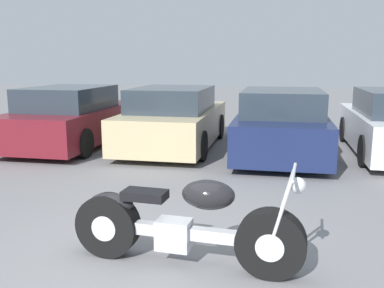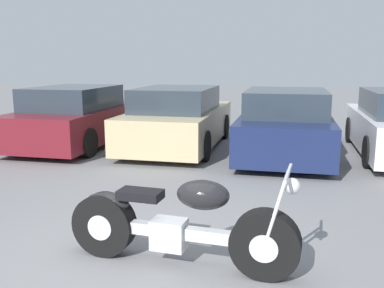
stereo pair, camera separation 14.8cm
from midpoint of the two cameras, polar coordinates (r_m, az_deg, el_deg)
name	(u,v)px [view 1 (the left image)]	position (r m, az deg, el deg)	size (l,w,h in m)	color
ground_plane	(138,264)	(4.54, -8.13, -15.51)	(60.00, 60.00, 0.00)	slate
motorcycle	(183,225)	(4.30, -2.20, -10.72)	(2.35, 0.64, 1.06)	black
parked_car_maroon	(73,118)	(10.73, -15.95, 3.36)	(1.92, 4.32, 1.42)	maroon
parked_car_champagne	(174,119)	(10.06, -2.78, 3.29)	(1.92, 4.32, 1.42)	#C6B284
parked_car_navy	(281,124)	(9.46, 11.38, 2.59)	(1.92, 4.32, 1.42)	#19234C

